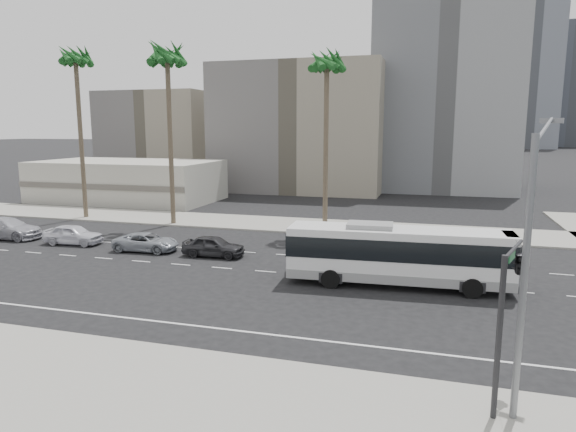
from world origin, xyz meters
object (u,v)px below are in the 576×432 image
(streetlight_corner, at_px, (528,253))
(car_d, at_px, (7,228))
(palm_near, at_px, (327,67))
(car_b, at_px, (146,242))
(car_c, at_px, (73,234))
(car_a, at_px, (213,246))
(palm_mid, at_px, (167,61))
(city_bus, at_px, (398,254))
(traffic_signal, at_px, (518,265))
(palm_far, at_px, (76,61))

(streetlight_corner, bearing_deg, car_d, 171.35)
(palm_near, bearing_deg, car_b, -135.15)
(car_c, xyz_separation_m, streetlight_corner, (29.95, -16.53, 4.48))
(car_a, bearing_deg, streetlight_corner, -133.76)
(streetlight_corner, distance_m, palm_mid, 38.46)
(city_bus, height_order, car_b, city_bus)
(traffic_signal, relative_size, palm_far, 0.31)
(palm_mid, height_order, palm_far, palm_far)
(city_bus, relative_size, car_d, 2.15)
(car_c, distance_m, streetlight_corner, 34.50)
(car_a, bearing_deg, car_c, 86.00)
(traffic_signal, height_order, palm_far, palm_far)
(car_d, bearing_deg, traffic_signal, -115.43)
(car_d, bearing_deg, car_c, -95.41)
(car_c, distance_m, palm_mid, 17.51)
(palm_near, height_order, palm_mid, palm_mid)
(traffic_signal, relative_size, palm_mid, 0.32)
(city_bus, height_order, car_a, city_bus)
(car_d, height_order, palm_mid, palm_mid)
(traffic_signal, bearing_deg, city_bus, 130.34)
(car_a, xyz_separation_m, car_c, (-12.23, 0.50, 0.03))
(city_bus, height_order, palm_near, palm_near)
(car_b, xyz_separation_m, traffic_signal, (23.24, -14.42, 3.78))
(car_a, xyz_separation_m, streetlight_corner, (17.72, -16.02, 4.52))
(car_a, relative_size, palm_near, 0.28)
(car_d, height_order, streetlight_corner, streetlight_corner)
(palm_mid, bearing_deg, palm_far, 176.20)
(traffic_signal, bearing_deg, car_a, 158.37)
(city_bus, bearing_deg, palm_far, 153.05)
(car_c, height_order, palm_mid, palm_mid)
(car_a, height_order, traffic_signal, traffic_signal)
(palm_near, bearing_deg, streetlight_corner, -66.20)
(car_a, distance_m, car_d, 18.93)
(car_b, height_order, streetlight_corner, streetlight_corner)
(city_bus, distance_m, car_a, 13.52)
(palm_near, bearing_deg, traffic_signal, -64.76)
(car_a, bearing_deg, car_b, 87.00)
(palm_near, bearing_deg, palm_far, -179.01)
(car_a, height_order, streetlight_corner, streetlight_corner)
(streetlight_corner, bearing_deg, traffic_signal, 105.52)
(city_bus, xyz_separation_m, traffic_signal, (4.68, -10.96, 2.55))
(traffic_signal, bearing_deg, palm_near, 132.47)
(car_d, distance_m, palm_near, 29.86)
(palm_mid, bearing_deg, palm_near, 4.40)
(traffic_signal, bearing_deg, car_b, 165.41)
(city_bus, distance_m, car_c, 25.60)
(car_c, height_order, streetlight_corner, streetlight_corner)
(palm_near, bearing_deg, car_c, -149.02)
(car_d, bearing_deg, palm_far, -2.57)
(city_bus, bearing_deg, car_d, 169.57)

